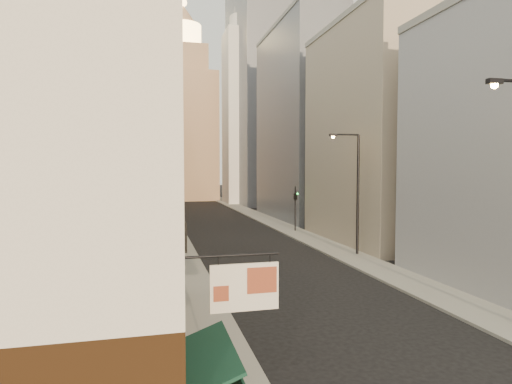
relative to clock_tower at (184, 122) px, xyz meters
name	(u,v)px	position (x,y,z in m)	size (l,w,h in m)	color
sidewalk_left	(166,217)	(-5.50, -37.00, -17.56)	(3.00, 140.00, 0.15)	gray
sidewalk_right	(255,215)	(7.50, -37.00, -17.56)	(3.00, 140.00, 0.15)	gray
near_building_left	(76,194)	(-9.99, -83.00, -11.61)	(8.30, 23.04, 12.30)	#502F17
left_bldg_beige	(101,153)	(-11.00, -66.00, -9.63)	(8.00, 12.00, 16.00)	#9F917C
left_bldg_grey	(117,140)	(-11.00, -50.00, -7.63)	(8.00, 16.00, 20.00)	#9B9CA1
left_bldg_tan	(126,158)	(-11.00, -32.00, -9.13)	(8.00, 18.00, 17.00)	tan
left_bldg_wingrid	(132,143)	(-11.00, -12.00, -5.63)	(8.00, 20.00, 24.00)	gray
right_bldg_beige	(375,136)	(13.00, -62.00, -7.63)	(8.00, 16.00, 20.00)	#9F917C
right_bldg_wingrid	(302,125)	(13.00, -42.00, -4.63)	(8.00, 20.00, 26.00)	gray
highrise	(283,77)	(19.00, -14.00, 8.02)	(21.00, 23.00, 51.20)	gray
clock_tower	(184,122)	(0.00, 0.00, 0.00)	(14.00, 14.00, 44.90)	tan
white_tower	(245,111)	(11.00, -14.00, 0.97)	(8.00, 8.00, 41.50)	silver
streetlamp_mid	(355,187)	(8.04, -67.75, -12.15)	(2.52, 0.32, 9.60)	black
traffic_light_left	(166,201)	(-6.02, -51.86, -14.20)	(0.53, 0.41, 5.00)	black
traffic_light_right	(295,196)	(7.76, -54.37, -13.74)	(0.67, 0.67, 5.00)	black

